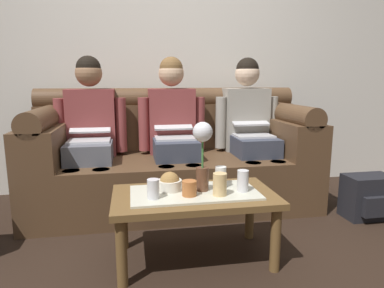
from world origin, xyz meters
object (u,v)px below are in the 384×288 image
couch (173,160)px  person_left (90,128)px  cup_near_right (189,188)px  backpack_right (369,197)px  person_right (250,124)px  flower_vase (203,148)px  cup_far_right (243,181)px  cup_far_left (153,189)px  person_middle (173,126)px  snack_bowl (170,183)px  cup_far_center (220,184)px  coffee_table (194,202)px  cup_near_left (221,177)px

couch → person_left: size_ratio=1.84×
couch → cup_near_right: bearing=-92.2°
couch → backpack_right: couch is taller
person_right → flower_vase: person_right is taller
flower_vase → cup_far_right: 0.29m
cup_far_left → person_right: bearing=48.7°
person_middle → cup_far_left: (-0.24, -1.02, -0.20)m
snack_bowl → person_left: bearing=120.3°
person_left → couch: bearing=0.3°
couch → person_right: size_ratio=1.84×
flower_vase → cup_far_center: (0.08, -0.10, -0.18)m
person_middle → person_right: (0.66, -0.00, 0.00)m
cup_far_right → cup_near_right: bearing=-176.0°
couch → flower_vase: size_ratio=5.69×
coffee_table → cup_far_right: 0.30m
cup_far_left → backpack_right: bearing=14.9°
person_right → coffee_table: size_ratio=1.33×
cup_near_left → cup_near_right: cup_near_left is taller
flower_vase → cup_near_right: (-0.09, -0.08, -0.20)m
cup_near_right → cup_far_left: size_ratio=0.79×
couch → cup_far_left: bearing=-103.0°
cup_near_left → cup_far_center: 0.14m
flower_vase → backpack_right: size_ratio=1.11×
person_left → coffee_table: 1.19m
coffee_table → cup_far_right: bearing=-8.2°
cup_far_right → backpack_right: 1.24m
cup_far_right → flower_vase: bearing=166.2°
cup_far_left → backpack_right: 1.73m
person_left → coffee_table: (0.66, -0.95, -0.31)m
cup_far_center → person_right: bearing=62.7°
person_right → snack_bowl: bearing=-131.5°
cup_near_left → cup_far_right: cup_near_left is taller
person_left → cup_far_right: 1.37m
person_right → cup_near_right: size_ratio=14.62×
cup_near_right → snack_bowl: bearing=130.0°
cup_far_right → cup_far_left: bearing=-176.3°
coffee_table → snack_bowl: snack_bowl is taller
person_right → flower_vase: bearing=-123.2°
couch → person_left: person_left is taller
person_right → backpack_right: (0.75, -0.58, -0.50)m
cup_near_left → coffee_table: bearing=-163.8°
backpack_right → couch: bearing=157.4°
person_middle → coffee_table: bearing=-90.0°
flower_vase → cup_far_right: flower_vase is taller
couch → cup_near_right: (-0.04, -1.01, 0.08)m
snack_bowl → cup_near_left: (0.30, -0.00, 0.02)m
flower_vase → cup_far_center: bearing=-52.4°
flower_vase → cup_near_left: size_ratio=3.13×
person_right → person_middle: bearing=180.0°
cup_near_right → cup_far_right: 0.31m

